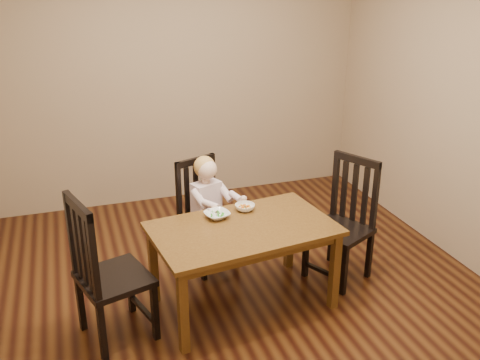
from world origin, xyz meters
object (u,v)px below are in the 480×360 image
object	(u,v)px
chair_right	(343,222)
chair_child	(205,216)
chair_left	(106,273)
bowl_peas	(217,215)
bowl_veg	(245,207)
dining_table	(243,236)
toddler	(208,203)

from	to	relation	value
chair_right	chair_child	bearing A→B (deg)	35.14
chair_child	chair_left	xyz separation A→B (m)	(-0.89, -0.78, 0.06)
chair_child	chair_right	world-z (taller)	chair_right
bowl_peas	bowl_veg	distance (m)	0.25
dining_table	toddler	xyz separation A→B (m)	(-0.09, 0.64, 0.01)
chair_left	chair_right	world-z (taller)	chair_left
dining_table	chair_child	size ratio (longest dim) A/B	1.49
toddler	bowl_peas	size ratio (longest dim) A/B	2.92
chair_right	bowl_peas	bearing A→B (deg)	59.65
dining_table	bowl_veg	world-z (taller)	bowl_veg
dining_table	chair_right	size ratio (longest dim) A/B	1.37
toddler	chair_child	bearing A→B (deg)	-90.00
chair_left	toddler	xyz separation A→B (m)	(0.91, 0.73, 0.08)
chair_left	dining_table	bearing A→B (deg)	78.39
dining_table	chair_right	distance (m)	0.93
dining_table	bowl_veg	distance (m)	0.30
bowl_peas	chair_right	bearing A→B (deg)	-3.41
chair_left	bowl_veg	size ratio (longest dim) A/B	6.96
chair_child	chair_left	bearing A→B (deg)	19.88
dining_table	chair_child	distance (m)	0.71
dining_table	chair_left	size ratio (longest dim) A/B	1.31
toddler	bowl_veg	bearing A→B (deg)	96.64
bowl_peas	bowl_veg	world-z (taller)	bowl_veg
toddler	bowl_peas	distance (m)	0.45
bowl_veg	toddler	bearing A→B (deg)	117.85
toddler	chair_left	bearing A→B (deg)	17.67
chair_right	bowl_veg	world-z (taller)	chair_right
dining_table	toddler	bearing A→B (deg)	98.37
chair_left	bowl_veg	bearing A→B (deg)	91.04
chair_left	chair_child	bearing A→B (deg)	114.32
toddler	bowl_veg	distance (m)	0.44
chair_right	toddler	distance (m)	1.13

